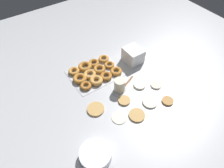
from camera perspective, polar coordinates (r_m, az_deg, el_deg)
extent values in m
plane|color=#B2B5BA|center=(1.46, 2.52, -2.41)|extent=(3.00, 3.00, 0.00)
cylinder|color=silver|center=(1.34, 2.08, -9.51)|extent=(0.10, 0.10, 0.01)
cylinder|color=tan|center=(1.41, 3.52, -4.72)|extent=(0.09, 0.09, 0.01)
cylinder|color=silver|center=(1.43, 10.83, -5.05)|extent=(0.11, 0.11, 0.01)
cylinder|color=tan|center=(1.37, -4.68, -7.13)|extent=(0.12, 0.12, 0.01)
cylinder|color=silver|center=(1.51, 7.92, -0.24)|extent=(0.09, 0.09, 0.01)
cylinder|color=tan|center=(1.35, 7.14, -8.80)|extent=(0.11, 0.11, 0.01)
cylinder|color=beige|center=(1.54, 12.49, -0.26)|extent=(0.08, 0.08, 0.01)
cylinder|color=#B27F42|center=(1.46, 15.61, -4.65)|extent=(0.08, 0.08, 0.01)
cube|color=silver|center=(1.60, -4.85, 3.19)|extent=(0.39, 0.31, 0.01)
torus|color=#C68438|center=(1.69, -2.40, 7.24)|extent=(0.09, 0.09, 0.02)
torus|color=#AD6B28|center=(1.66, -5.20, 6.03)|extent=(0.09, 0.09, 0.03)
torus|color=#B7752D|center=(1.63, -7.74, 4.97)|extent=(0.11, 0.11, 0.03)
torus|color=#C68438|center=(1.61, -10.80, 3.63)|extent=(0.09, 0.09, 0.03)
torus|color=#B7752D|center=(1.63, -0.77, 5.50)|extent=(0.08, 0.08, 0.02)
torus|color=#B7752D|center=(1.60, -3.64, 4.30)|extent=(0.10, 0.10, 0.03)
torus|color=#D19347|center=(1.57, -6.36, 2.78)|extent=(0.10, 0.10, 0.03)
torus|color=#B7752D|center=(1.54, -9.17, 1.54)|extent=(0.11, 0.11, 0.03)
torus|color=#B7752D|center=(1.58, 1.15, 3.66)|extent=(0.09, 0.09, 0.03)
torus|color=#AD6B28|center=(1.54, -1.71, 2.28)|extent=(0.09, 0.09, 0.03)
torus|color=#D19347|center=(1.51, -4.53, 1.02)|extent=(0.10, 0.10, 0.03)
torus|color=#AD6B28|center=(1.49, -7.49, -0.52)|extent=(0.08, 0.08, 0.03)
cylinder|color=white|center=(1.20, -4.74, -19.46)|extent=(0.18, 0.18, 0.06)
cube|color=white|center=(1.70, 5.89, 6.89)|extent=(0.13, 0.15, 0.02)
cube|color=white|center=(1.69, 5.94, 7.40)|extent=(0.13, 0.15, 0.02)
cube|color=white|center=(1.67, 6.00, 7.93)|extent=(0.13, 0.15, 0.02)
cube|color=white|center=(1.66, 6.05, 8.46)|extent=(0.13, 0.15, 0.02)
cube|color=white|center=(1.65, 6.11, 9.00)|extent=(0.13, 0.15, 0.02)
cube|color=white|center=(1.63, 6.17, 9.54)|extent=(0.13, 0.15, 0.02)
cylinder|color=beige|center=(1.44, 2.19, -0.35)|extent=(0.08, 0.08, 0.10)
cube|color=brown|center=(1.53, 4.70, 0.75)|extent=(0.13, 0.06, 0.01)
cube|color=#A8A8AD|center=(1.47, 2.29, -2.18)|extent=(0.12, 0.10, 0.01)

